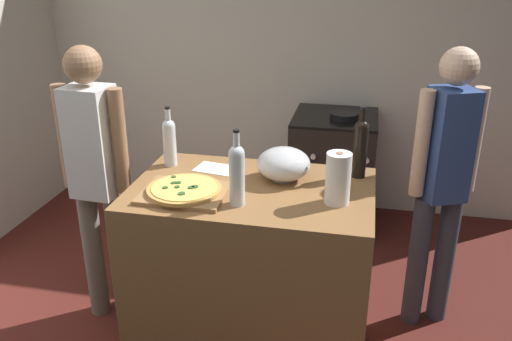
{
  "coord_description": "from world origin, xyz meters",
  "views": [
    {
      "loc": [
        0.75,
        -1.63,
        2.01
      ],
      "look_at": [
        0.23,
        0.8,
        0.98
      ],
      "focal_mm": 37.39,
      "sensor_mm": 36.0,
      "label": 1
    }
  ],
  "objects_px": {
    "mixing_bowl": "(284,164)",
    "person_in_stripes": "(96,172)",
    "wine_bottle_clear": "(237,172)",
    "paper_towel_roll": "(338,178)",
    "stove": "(332,171)",
    "wine_bottle_green": "(169,140)",
    "pizza": "(184,189)",
    "wine_bottle_dark": "(360,146)",
    "person_in_red": "(443,177)"
  },
  "relations": [
    {
      "from": "wine_bottle_clear",
      "to": "pizza",
      "type": "bearing_deg",
      "value": 170.47
    },
    {
      "from": "person_in_stripes",
      "to": "mixing_bowl",
      "type": "bearing_deg",
      "value": 4.54
    },
    {
      "from": "stove",
      "to": "paper_towel_roll",
      "type": "bearing_deg",
      "value": -85.89
    },
    {
      "from": "mixing_bowl",
      "to": "wine_bottle_green",
      "type": "relative_size",
      "value": 0.83
    },
    {
      "from": "paper_towel_roll",
      "to": "wine_bottle_dark",
      "type": "relative_size",
      "value": 0.66
    },
    {
      "from": "pizza",
      "to": "stove",
      "type": "distance_m",
      "value": 1.79
    },
    {
      "from": "pizza",
      "to": "person_in_red",
      "type": "distance_m",
      "value": 1.36
    },
    {
      "from": "mixing_bowl",
      "to": "wine_bottle_clear",
      "type": "height_order",
      "value": "wine_bottle_clear"
    },
    {
      "from": "wine_bottle_clear",
      "to": "wine_bottle_dark",
      "type": "bearing_deg",
      "value": 39.99
    },
    {
      "from": "wine_bottle_clear",
      "to": "stove",
      "type": "bearing_deg",
      "value": 78.59
    },
    {
      "from": "mixing_bowl",
      "to": "person_in_stripes",
      "type": "xyz_separation_m",
      "value": [
        -1.0,
        -0.08,
        -0.1
      ]
    },
    {
      "from": "wine_bottle_clear",
      "to": "person_in_stripes",
      "type": "distance_m",
      "value": 0.89
    },
    {
      "from": "paper_towel_roll",
      "to": "person_in_red",
      "type": "bearing_deg",
      "value": 42.18
    },
    {
      "from": "paper_towel_roll",
      "to": "wine_bottle_dark",
      "type": "xyz_separation_m",
      "value": [
        0.09,
        0.33,
        0.05
      ]
    },
    {
      "from": "stove",
      "to": "wine_bottle_green",
      "type": "bearing_deg",
      "value": -122.52
    },
    {
      "from": "wine_bottle_dark",
      "to": "person_in_stripes",
      "type": "relative_size",
      "value": 0.23
    },
    {
      "from": "paper_towel_roll",
      "to": "stove",
      "type": "relative_size",
      "value": 0.27
    },
    {
      "from": "wine_bottle_green",
      "to": "pizza",
      "type": "bearing_deg",
      "value": -60.53
    },
    {
      "from": "wine_bottle_green",
      "to": "person_in_stripes",
      "type": "distance_m",
      "value": 0.43
    },
    {
      "from": "pizza",
      "to": "person_in_stripes",
      "type": "relative_size",
      "value": 0.22
    },
    {
      "from": "wine_bottle_dark",
      "to": "stove",
      "type": "relative_size",
      "value": 0.4
    },
    {
      "from": "pizza",
      "to": "person_in_red",
      "type": "bearing_deg",
      "value": 23.65
    },
    {
      "from": "wine_bottle_dark",
      "to": "person_in_red",
      "type": "bearing_deg",
      "value": 18.01
    },
    {
      "from": "paper_towel_roll",
      "to": "stove",
      "type": "distance_m",
      "value": 1.66
    },
    {
      "from": "pizza",
      "to": "wine_bottle_clear",
      "type": "xyz_separation_m",
      "value": [
        0.27,
        -0.05,
        0.13
      ]
    },
    {
      "from": "wine_bottle_dark",
      "to": "pizza",
      "type": "bearing_deg",
      "value": -153.46
    },
    {
      "from": "wine_bottle_green",
      "to": "person_in_red",
      "type": "height_order",
      "value": "person_in_red"
    },
    {
      "from": "pizza",
      "to": "person_in_red",
      "type": "xyz_separation_m",
      "value": [
        1.24,
        0.54,
        -0.06
      ]
    },
    {
      "from": "mixing_bowl",
      "to": "stove",
      "type": "xyz_separation_m",
      "value": [
        0.17,
        1.33,
        -0.57
      ]
    },
    {
      "from": "pizza",
      "to": "paper_towel_roll",
      "type": "bearing_deg",
      "value": 5.37
    },
    {
      "from": "paper_towel_roll",
      "to": "wine_bottle_green",
      "type": "xyz_separation_m",
      "value": [
        -0.91,
        0.28,
        0.02
      ]
    },
    {
      "from": "wine_bottle_green",
      "to": "person_in_stripes",
      "type": "xyz_separation_m",
      "value": [
        -0.37,
        -0.15,
        -0.16
      ]
    },
    {
      "from": "pizza",
      "to": "stove",
      "type": "relative_size",
      "value": 0.38
    },
    {
      "from": "person_in_red",
      "to": "person_in_stripes",
      "type": "bearing_deg",
      "value": -169.4
    },
    {
      "from": "mixing_bowl",
      "to": "stove",
      "type": "distance_m",
      "value": 1.45
    },
    {
      "from": "paper_towel_roll",
      "to": "wine_bottle_clear",
      "type": "height_order",
      "value": "wine_bottle_clear"
    },
    {
      "from": "paper_towel_roll",
      "to": "mixing_bowl",
      "type": "bearing_deg",
      "value": 142.71
    },
    {
      "from": "mixing_bowl",
      "to": "person_in_red",
      "type": "xyz_separation_m",
      "value": [
        0.81,
        0.26,
        -0.11
      ]
    },
    {
      "from": "wine_bottle_dark",
      "to": "paper_towel_roll",
      "type": "bearing_deg",
      "value": -104.59
    },
    {
      "from": "pizza",
      "to": "wine_bottle_green",
      "type": "relative_size",
      "value": 1.09
    },
    {
      "from": "wine_bottle_clear",
      "to": "person_in_stripes",
      "type": "height_order",
      "value": "person_in_stripes"
    },
    {
      "from": "wine_bottle_clear",
      "to": "person_in_stripes",
      "type": "relative_size",
      "value": 0.23
    },
    {
      "from": "pizza",
      "to": "paper_towel_roll",
      "type": "xyz_separation_m",
      "value": [
        0.72,
        0.07,
        0.09
      ]
    },
    {
      "from": "mixing_bowl",
      "to": "wine_bottle_green",
      "type": "bearing_deg",
      "value": 173.93
    },
    {
      "from": "mixing_bowl",
      "to": "wine_bottle_clear",
      "type": "relative_size",
      "value": 0.75
    },
    {
      "from": "wine_bottle_dark",
      "to": "person_in_stripes",
      "type": "xyz_separation_m",
      "value": [
        -1.37,
        -0.2,
        -0.18
      ]
    },
    {
      "from": "mixing_bowl",
      "to": "person_in_stripes",
      "type": "bearing_deg",
      "value": -175.46
    },
    {
      "from": "stove",
      "to": "person_in_stripes",
      "type": "relative_size",
      "value": 0.58
    },
    {
      "from": "wine_bottle_dark",
      "to": "person_in_stripes",
      "type": "height_order",
      "value": "person_in_stripes"
    },
    {
      "from": "person_in_stripes",
      "to": "person_in_red",
      "type": "xyz_separation_m",
      "value": [
        1.81,
        0.34,
        -0.01
      ]
    }
  ]
}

